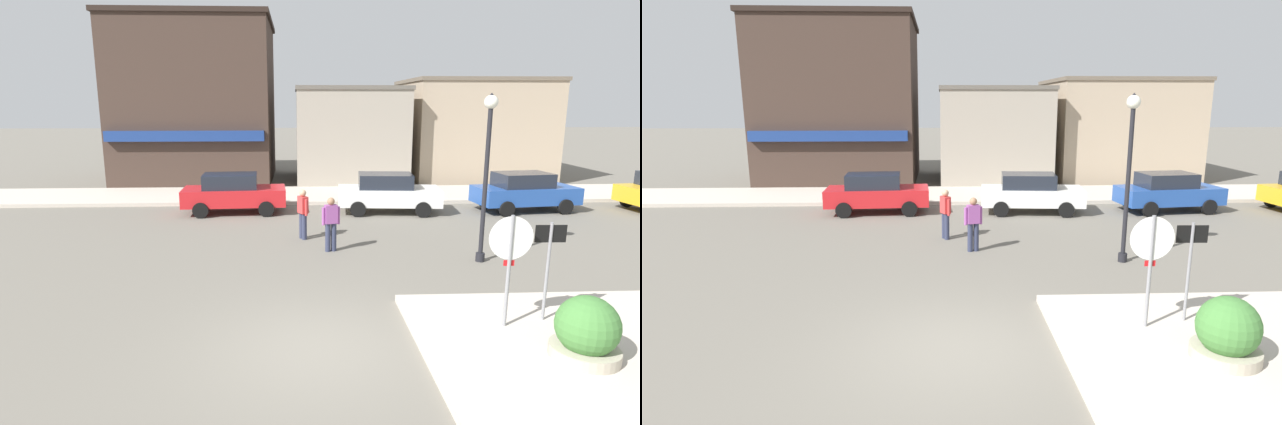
% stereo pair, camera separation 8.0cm
% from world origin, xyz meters
% --- Properties ---
extents(ground_plane, '(160.00, 160.00, 0.00)m').
position_xyz_m(ground_plane, '(0.00, 0.00, 0.00)').
color(ground_plane, '#6B665B').
extents(sidewalk_corner, '(6.40, 4.80, 0.15)m').
position_xyz_m(sidewalk_corner, '(5.00, -0.29, 0.07)').
color(sidewalk_corner, beige).
rests_on(sidewalk_corner, ground).
extents(kerb_far, '(80.00, 4.00, 0.15)m').
position_xyz_m(kerb_far, '(0.00, 14.78, 0.07)').
color(kerb_far, beige).
rests_on(kerb_far, ground).
extents(stop_sign, '(0.82, 0.07, 2.30)m').
position_xyz_m(stop_sign, '(3.56, 0.49, 1.52)').
color(stop_sign, gray).
rests_on(stop_sign, ground).
extents(one_way_sign, '(0.60, 0.06, 2.10)m').
position_xyz_m(one_way_sign, '(4.42, 0.72, 1.33)').
color(one_way_sign, gray).
rests_on(one_way_sign, ground).
extents(planter, '(1.10, 1.10, 1.23)m').
position_xyz_m(planter, '(4.38, -0.79, 0.56)').
color(planter, '#ADA38E').
rests_on(planter, ground).
extents(lamp_post, '(0.36, 0.36, 4.54)m').
position_xyz_m(lamp_post, '(4.69, 4.83, 2.96)').
color(lamp_post, black).
rests_on(lamp_post, ground).
extents(parked_car_nearest, '(4.09, 2.05, 1.56)m').
position_xyz_m(parked_car_nearest, '(-2.86, 11.42, 0.81)').
color(parked_car_nearest, red).
rests_on(parked_car_nearest, ground).
extents(parked_car_second, '(4.13, 2.14, 1.56)m').
position_xyz_m(parked_car_second, '(3.25, 11.19, 0.81)').
color(parked_car_second, white).
rests_on(parked_car_second, ground).
extents(parked_car_third, '(4.17, 2.23, 1.56)m').
position_xyz_m(parked_car_third, '(8.79, 11.20, 0.81)').
color(parked_car_third, '#234C9E').
rests_on(parked_car_third, ground).
extents(pedestrian_crossing_near, '(0.56, 0.30, 1.61)m').
position_xyz_m(pedestrian_crossing_near, '(0.64, 5.99, 0.87)').
color(pedestrian_crossing_near, '#2D334C').
rests_on(pedestrian_crossing_near, ground).
extents(pedestrian_crossing_far, '(0.36, 0.53, 1.61)m').
position_xyz_m(pedestrian_crossing_far, '(-0.16, 7.39, 0.87)').
color(pedestrian_crossing_far, '#2D334C').
rests_on(pedestrian_crossing_far, ground).
extents(building_corner_shop, '(8.33, 7.91, 8.67)m').
position_xyz_m(building_corner_shop, '(-5.76, 20.49, 4.34)').
color(building_corner_shop, '#3D2D26').
rests_on(building_corner_shop, ground).
extents(building_storefront_left_near, '(5.87, 6.60, 5.12)m').
position_xyz_m(building_storefront_left_near, '(2.56, 19.90, 2.56)').
color(building_storefront_left_near, '#9E9384').
rests_on(building_storefront_left_near, ground).
extents(building_storefront_left_mid, '(7.74, 7.34, 5.60)m').
position_xyz_m(building_storefront_left_mid, '(9.88, 21.17, 2.80)').
color(building_storefront_left_mid, tan).
rests_on(building_storefront_left_mid, ground).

